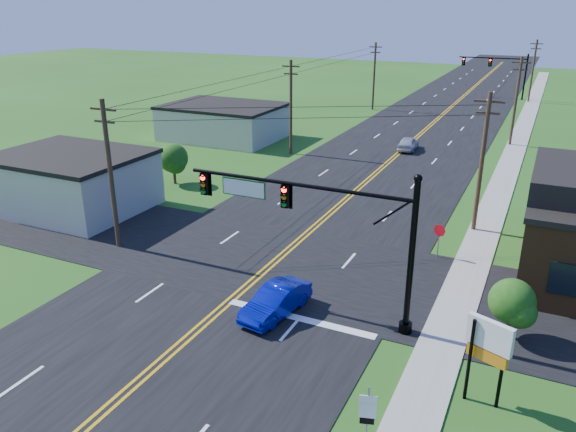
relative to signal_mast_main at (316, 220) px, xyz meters
The scene contains 21 objects.
ground 10.27m from the signal_mast_main, 118.47° to the right, with size 260.00×260.00×0.00m, color #224B15.
road_main 42.49m from the signal_mast_main, 95.90° to the left, with size 16.00×220.00×0.04m, color black.
road_cross 7.56m from the signal_mast_main, 137.32° to the left, with size 70.00×10.00×0.04m, color black.
sidewalk 32.93m from the signal_mast_main, 79.10° to the left, with size 2.00×160.00×0.08m, color gray.
signal_mast_main is the anchor object (origin of this frame).
signal_mast_far 72.00m from the signal_mast_main, 89.92° to the left, with size 10.98×0.60×7.48m.
cream_bldg_near 22.33m from the signal_mast_main, 164.29° to the left, with size 10.20×8.20×4.10m.
cream_bldg_far 38.12m from the signal_mast_main, 127.88° to the left, with size 12.20×9.20×3.70m.
utility_pole_left_a 13.98m from the signal_mast_main, behind, with size 1.80×0.28×9.00m.
utility_pole_left_b 30.34m from the signal_mast_main, 117.14° to the left, with size 1.80×0.28×9.00m.
utility_pole_left_c 55.74m from the signal_mast_main, 104.37° to the left, with size 1.80×0.28×9.00m.
utility_pole_right_a 15.03m from the signal_mast_main, 68.69° to the left, with size 1.80×0.28×9.00m.
utility_pole_right_b 40.37m from the signal_mast_main, 82.22° to the left, with size 1.80×0.28×9.00m.
utility_pole_right_c 70.21m from the signal_mast_main, 85.54° to the left, with size 1.80×0.28×9.00m.
shrub_corner 9.26m from the signal_mast_main, ahead, with size 2.00×2.00×2.86m.
tree_left 23.22m from the signal_mast_main, 142.64° to the left, with size 2.40×2.40×3.37m.
blue_car 4.47m from the signal_mast_main, 144.34° to the right, with size 1.48×4.24×1.40m, color #07109B.
distant_car 33.63m from the signal_mast_main, 96.29° to the left, with size 1.63×4.05×1.38m, color silver.
route_sign 9.55m from the signal_mast_main, 56.07° to the right, with size 0.58×0.20×2.37m.
stop_sign 10.18m from the signal_mast_main, 64.45° to the left, with size 0.71×0.27×2.08m.
pylon_sign 9.18m from the signal_mast_main, 23.17° to the right, with size 1.68×0.84×3.51m.
Camera 1 is at (13.33, -14.06, 14.01)m, focal length 35.00 mm.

